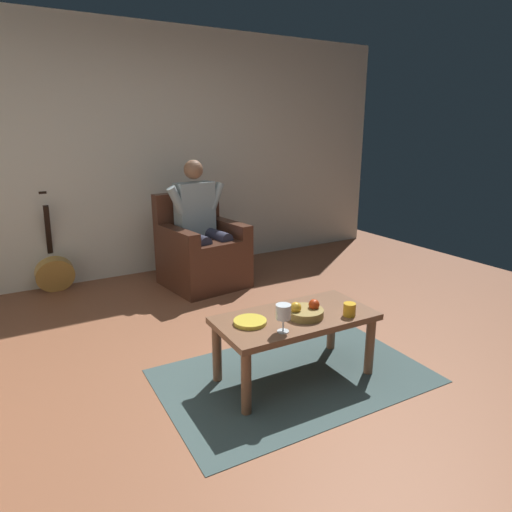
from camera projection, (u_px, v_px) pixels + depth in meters
The scene contains 11 objects.
ground_plane at pixel (255, 384), 2.89m from camera, with size 7.38×7.38×0.00m, color brown.
wall_back at pixel (127, 154), 4.74m from camera, with size 6.55×0.06×2.61m, color silver.
rug at pixel (294, 376), 2.97m from camera, with size 1.72×1.10×0.01m, color #3C4F4E.
armchair at pixel (201, 253), 4.64m from camera, with size 0.81×0.82×0.93m.
person_seated at pixel (201, 220), 4.53m from camera, with size 0.66×0.61×1.27m.
coffee_table at pixel (295, 325), 2.87m from camera, with size 1.03×0.53×0.43m.
guitar at pixel (54, 270), 4.45m from camera, with size 0.36×0.34×0.99m.
wine_glass_near at pixel (283, 313), 2.60m from camera, with size 0.09×0.09×0.17m.
fruit_bowl at pixel (305, 312), 2.83m from camera, with size 0.23×0.23×0.11m.
decorative_dish at pixel (250, 322), 2.73m from camera, with size 0.20×0.20×0.02m, color gold.
candle_jar at pixel (349, 310), 2.84m from camera, with size 0.08×0.08×0.08m, color gold.
Camera 1 is at (1.29, 2.20, 1.58)m, focal length 31.68 mm.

